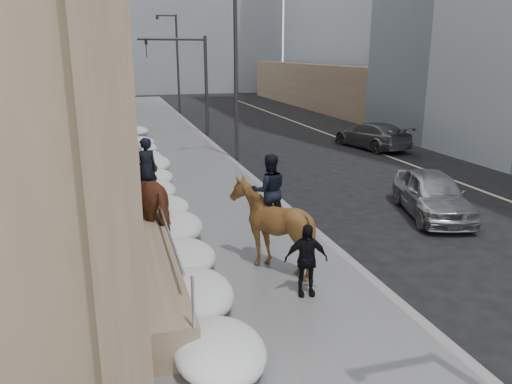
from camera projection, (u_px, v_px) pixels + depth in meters
ground at (265, 304)px, 10.40m from camera, size 140.00×140.00×0.00m
sidewalk at (190, 184)px, 19.63m from camera, size 5.00×80.00×0.12m
curb at (254, 179)px, 20.33m from camera, size 0.24×80.00×0.12m
lane_line at (422, 169)px, 22.46m from camera, size 0.15×70.00×0.01m
bg_building_far at (80, 17)px, 72.62m from camera, size 24.00×12.00×20.00m
streetlight_mid at (232, 63)px, 22.83m from camera, size 1.71×0.24×8.00m
streetlight_far at (176, 58)px, 41.32m from camera, size 1.71×0.24×8.00m
traffic_signal at (191, 70)px, 30.21m from camera, size 4.10×0.22×6.00m
snow_bank at (158, 189)px, 17.38m from camera, size 1.70×18.10×0.76m
mounted_horse_left at (156, 197)px, 13.45m from camera, size 1.98×2.92×2.78m
mounted_horse_right at (270, 221)px, 11.62m from camera, size 1.92×2.11×2.72m
pedestrian at (306, 260)px, 10.38m from camera, size 0.97×0.54×1.57m
car_silver at (432, 194)px, 15.85m from camera, size 2.84×4.55×1.45m
car_grey at (372, 135)px, 27.08m from camera, size 2.91×5.17×1.42m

